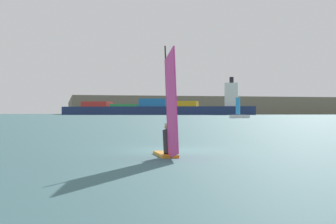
% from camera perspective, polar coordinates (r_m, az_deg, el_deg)
% --- Properties ---
extents(ground_plane, '(4000.00, 4000.00, 0.00)m').
position_cam_1_polar(ground_plane, '(21.68, 0.68, -4.74)').
color(ground_plane, '#386066').
extents(windsurfer, '(1.13, 3.60, 4.55)m').
position_cam_1_polar(windsurfer, '(17.99, 0.11, -1.48)').
color(windsurfer, orange).
rests_on(windsurfer, ground_plane).
extents(cargo_ship, '(194.25, 53.14, 36.76)m').
position_cam_1_polar(cargo_ship, '(457.13, -0.87, 0.53)').
color(cargo_ship, navy).
rests_on(cargo_ship, ground_plane).
extents(distant_headland, '(826.62, 582.89, 23.10)m').
position_cam_1_polar(distant_headland, '(844.91, 14.18, 0.53)').
color(distant_headland, '#756B56').
rests_on(distant_headland, ground_plane).
extents(small_sailboat, '(6.77, 8.20, 8.26)m').
position_cam_1_polar(small_sailboat, '(165.70, 8.85, -0.49)').
color(small_sailboat, white).
rests_on(small_sailboat, ground_plane).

